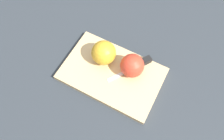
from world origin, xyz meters
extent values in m
plane|color=#282D33|center=(0.00, 0.00, 0.00)|extent=(4.00, 4.00, 0.00)
cube|color=tan|center=(0.00, 0.00, 0.01)|extent=(0.35, 0.22, 0.02)
sphere|color=gold|center=(-0.05, 0.04, 0.06)|extent=(0.09, 0.09, 0.09)
cylinder|color=beige|center=(-0.05, 0.03, 0.06)|extent=(0.08, 0.02, 0.08)
sphere|color=red|center=(0.06, 0.04, 0.06)|extent=(0.08, 0.08, 0.08)
cylinder|color=beige|center=(0.06, 0.03, 0.06)|extent=(0.06, 0.05, 0.08)
cube|color=silver|center=(0.03, 0.01, 0.02)|extent=(0.07, 0.10, 0.00)
cube|color=black|center=(0.08, 0.08, 0.03)|extent=(0.06, 0.07, 0.02)
camera|label=1|loc=(0.16, -0.30, 0.71)|focal=35.00mm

